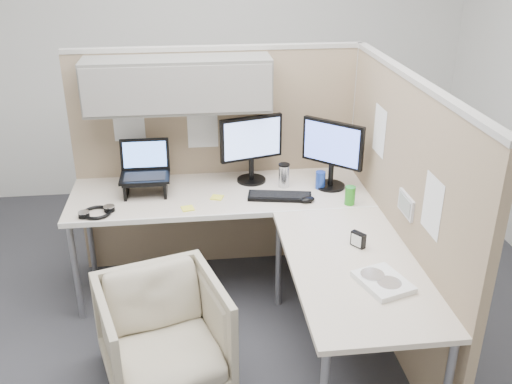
{
  "coord_description": "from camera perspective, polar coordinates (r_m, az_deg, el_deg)",
  "views": [
    {
      "loc": [
        -0.28,
        -2.93,
        2.33
      ],
      "look_at": [
        0.1,
        0.25,
        0.85
      ],
      "focal_mm": 40.0,
      "sensor_mm": 36.0,
      "label": 1
    }
  ],
  "objects": [
    {
      "name": "office_chair",
      "position": [
        3.26,
        -9.28,
        -13.31
      ],
      "size": [
        0.79,
        0.77,
        0.67
      ],
      "primitive_type": "imported",
      "rotation": [
        0.0,
        0.0,
        0.29
      ],
      "color": "#B3AE8E",
      "rests_on": "ground"
    },
    {
      "name": "monitor_left",
      "position": [
        3.88,
        -0.47,
        4.83
      ],
      "size": [
        0.43,
        0.2,
        0.47
      ],
      "rotation": [
        0.0,
        0.0,
        0.28
      ],
      "color": "black",
      "rests_on": "desk"
    },
    {
      "name": "desk",
      "position": [
        3.49,
        0.65,
        -3.26
      ],
      "size": [
        2.0,
        1.98,
        0.73
      ],
      "color": "beige",
      "rests_on": "ground"
    },
    {
      "name": "partition_back",
      "position": [
        3.95,
        -5.59,
        6.54
      ],
      "size": [
        2.0,
        0.36,
        1.63
      ],
      "color": "#9F8668",
      "rests_on": "ground"
    },
    {
      "name": "monitor_right",
      "position": [
        3.82,
        7.63,
        4.27
      ],
      "size": [
        0.35,
        0.32,
        0.47
      ],
      "rotation": [
        0.0,
        0.0,
        -0.74
      ],
      "color": "black",
      "rests_on": "desk"
    },
    {
      "name": "sticky_note_d",
      "position": [
        3.73,
        -3.93,
        -0.54
      ],
      "size": [
        0.1,
        0.1,
        0.01
      ],
      "primitive_type": "cube",
      "rotation": [
        0.0,
        0.0,
        -0.33
      ],
      "color": "#F8F341",
      "rests_on": "desk"
    },
    {
      "name": "desk_clock",
      "position": [
        3.2,
        10.17,
        -4.71
      ],
      "size": [
        0.08,
        0.09,
        0.09
      ],
      "rotation": [
        0.0,
        0.0,
        -0.95
      ],
      "color": "black",
      "rests_on": "desk"
    },
    {
      "name": "soda_can_silver",
      "position": [
        3.87,
        6.46,
        1.2
      ],
      "size": [
        0.07,
        0.07,
        0.12
      ],
      "primitive_type": "cylinder",
      "color": "#1E3FA5",
      "rests_on": "desk"
    },
    {
      "name": "ground",
      "position": [
        3.75,
        -1.1,
        -13.58
      ],
      "size": [
        4.5,
        4.5,
        0.0
      ],
      "primitive_type": "plane",
      "color": "#313035",
      "rests_on": "ground"
    },
    {
      "name": "paper_stack",
      "position": [
        2.92,
        12.58,
        -8.77
      ],
      "size": [
        0.28,
        0.32,
        0.03
      ],
      "rotation": [
        0.0,
        0.0,
        0.31
      ],
      "color": "white",
      "rests_on": "desk"
    },
    {
      "name": "partition_right",
      "position": [
        3.44,
        13.98,
        -2.02
      ],
      "size": [
        0.07,
        2.03,
        1.63
      ],
      "color": "#9F8668",
      "rests_on": "ground"
    },
    {
      "name": "soda_can_green",
      "position": [
        3.67,
        9.38,
        -0.35
      ],
      "size": [
        0.07,
        0.07,
        0.12
      ],
      "primitive_type": "cylinder",
      "color": "#268C1E",
      "rests_on": "desk"
    },
    {
      "name": "travel_mug",
      "position": [
        3.87,
        2.81,
        1.68
      ],
      "size": [
        0.08,
        0.08,
        0.16
      ],
      "color": "silver",
      "rests_on": "desk"
    },
    {
      "name": "keyboard",
      "position": [
        3.73,
        2.39,
        -0.44
      ],
      "size": [
        0.43,
        0.21,
        0.02
      ],
      "primitive_type": "cube",
      "rotation": [
        0.0,
        0.0,
        -0.19
      ],
      "color": "black",
      "rests_on": "desk"
    },
    {
      "name": "mouse",
      "position": [
        3.68,
        5.18,
        -0.75
      ],
      "size": [
        0.11,
        0.09,
        0.04
      ],
      "primitive_type": "ellipsoid",
      "rotation": [
        0.0,
        0.0,
        0.3
      ],
      "color": "black",
      "rests_on": "desk"
    },
    {
      "name": "headphones",
      "position": [
        3.64,
        -15.63,
        -1.97
      ],
      "size": [
        0.24,
        0.24,
        0.03
      ],
      "rotation": [
        0.0,
        0.0,
        0.43
      ],
      "color": "black",
      "rests_on": "desk"
    },
    {
      "name": "sticky_note_a",
      "position": [
        3.61,
        -6.86,
        -1.64
      ],
      "size": [
        0.09,
        0.09,
        0.01
      ],
      "primitive_type": "cube",
      "rotation": [
        0.0,
        0.0,
        0.21
      ],
      "color": "#F8F341",
      "rests_on": "desk"
    },
    {
      "name": "laptop_station",
      "position": [
        3.83,
        -11.02,
        1.75
      ],
      "size": [
        0.32,
        0.28,
        0.34
      ],
      "color": "black",
      "rests_on": "desk"
    }
  ]
}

